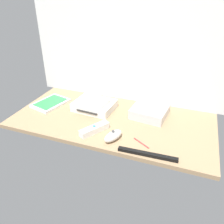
{
  "coord_description": "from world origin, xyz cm",
  "views": [
    {
      "loc": [
        34.43,
        -92.41,
        59.69
      ],
      "look_at": [
        0.0,
        0.0,
        4.0
      ],
      "focal_mm": 36.5,
      "sensor_mm": 36.0,
      "label": 1
    }
  ],
  "objects_px": {
    "sensor_bar": "(147,154)",
    "stylus_pen": "(141,143)",
    "game_console": "(94,105)",
    "game_case": "(51,103)",
    "remote_wand": "(94,129)",
    "remote_classic_pad": "(95,101)",
    "mini_computer": "(150,111)",
    "remote_nunchuk": "(113,136)"
  },
  "relations": [
    {
      "from": "sensor_bar",
      "to": "stylus_pen",
      "type": "xyz_separation_m",
      "value": [
        -0.04,
        0.07,
        -0.0
      ]
    },
    {
      "from": "game_case",
      "to": "remote_classic_pad",
      "type": "relative_size",
      "value": 1.39
    },
    {
      "from": "game_console",
      "to": "remote_classic_pad",
      "type": "relative_size",
      "value": 1.4
    },
    {
      "from": "stylus_pen",
      "to": "game_case",
      "type": "bearing_deg",
      "value": 163.0
    },
    {
      "from": "game_console",
      "to": "remote_wand",
      "type": "distance_m",
      "value": 0.22
    },
    {
      "from": "mini_computer",
      "to": "sensor_bar",
      "type": "distance_m",
      "value": 0.32
    },
    {
      "from": "game_case",
      "to": "remote_classic_pad",
      "type": "distance_m",
      "value": 0.27
    },
    {
      "from": "mini_computer",
      "to": "stylus_pen",
      "type": "bearing_deg",
      "value": -85.84
    },
    {
      "from": "mini_computer",
      "to": "remote_classic_pad",
      "type": "height_order",
      "value": "remote_classic_pad"
    },
    {
      "from": "mini_computer",
      "to": "remote_wand",
      "type": "xyz_separation_m",
      "value": [
        -0.21,
        -0.24,
        -0.01
      ]
    },
    {
      "from": "game_console",
      "to": "game_case",
      "type": "relative_size",
      "value": 1.01
    },
    {
      "from": "remote_classic_pad",
      "to": "game_console",
      "type": "bearing_deg",
      "value": 142.96
    },
    {
      "from": "remote_wand",
      "to": "remote_nunchuk",
      "type": "distance_m",
      "value": 0.1
    },
    {
      "from": "remote_wand",
      "to": "remote_classic_pad",
      "type": "distance_m",
      "value": 0.21
    },
    {
      "from": "mini_computer",
      "to": "remote_wand",
      "type": "bearing_deg",
      "value": -130.94
    },
    {
      "from": "remote_nunchuk",
      "to": "sensor_bar",
      "type": "distance_m",
      "value": 0.17
    },
    {
      "from": "remote_nunchuk",
      "to": "remote_classic_pad",
      "type": "distance_m",
      "value": 0.29
    },
    {
      "from": "remote_classic_pad",
      "to": "sensor_bar",
      "type": "relative_size",
      "value": 0.65
    },
    {
      "from": "mini_computer",
      "to": "game_case",
      "type": "bearing_deg",
      "value": -172.78
    },
    {
      "from": "mini_computer",
      "to": "game_case",
      "type": "height_order",
      "value": "mini_computer"
    },
    {
      "from": "game_console",
      "to": "game_case",
      "type": "xyz_separation_m",
      "value": [
        -0.26,
        -0.04,
        -0.01
      ]
    },
    {
      "from": "sensor_bar",
      "to": "mini_computer",
      "type": "bearing_deg",
      "value": 98.22
    },
    {
      "from": "mini_computer",
      "to": "remote_nunchuk",
      "type": "distance_m",
      "value": 0.28
    },
    {
      "from": "remote_nunchuk",
      "to": "remote_classic_pad",
      "type": "height_order",
      "value": "remote_classic_pad"
    },
    {
      "from": "game_console",
      "to": "sensor_bar",
      "type": "xyz_separation_m",
      "value": [
        0.36,
        -0.28,
        -0.01
      ]
    },
    {
      "from": "mini_computer",
      "to": "sensor_bar",
      "type": "bearing_deg",
      "value": -79.26
    },
    {
      "from": "game_case",
      "to": "stylus_pen",
      "type": "xyz_separation_m",
      "value": [
        0.57,
        -0.17,
        -0.0
      ]
    },
    {
      "from": "remote_wand",
      "to": "remote_classic_pad",
      "type": "bearing_deg",
      "value": 143.12
    },
    {
      "from": "remote_nunchuk",
      "to": "stylus_pen",
      "type": "bearing_deg",
      "value": 30.67
    },
    {
      "from": "game_case",
      "to": "remote_wand",
      "type": "xyz_separation_m",
      "value": [
        0.35,
        -0.17,
        0.01
      ]
    },
    {
      "from": "game_console",
      "to": "game_case",
      "type": "height_order",
      "value": "game_console"
    },
    {
      "from": "remote_wand",
      "to": "sensor_bar",
      "type": "bearing_deg",
      "value": 13.39
    },
    {
      "from": "mini_computer",
      "to": "remote_classic_pad",
      "type": "bearing_deg",
      "value": -171.28
    },
    {
      "from": "mini_computer",
      "to": "remote_wand",
      "type": "distance_m",
      "value": 0.31
    },
    {
      "from": "game_console",
      "to": "remote_wand",
      "type": "bearing_deg",
      "value": -61.86
    },
    {
      "from": "game_console",
      "to": "stylus_pen",
      "type": "xyz_separation_m",
      "value": [
        0.31,
        -0.21,
        -0.02
      ]
    },
    {
      "from": "sensor_bar",
      "to": "stylus_pen",
      "type": "bearing_deg",
      "value": 118.22
    },
    {
      "from": "remote_nunchuk",
      "to": "stylus_pen",
      "type": "height_order",
      "value": "remote_nunchuk"
    },
    {
      "from": "game_console",
      "to": "sensor_bar",
      "type": "distance_m",
      "value": 0.45
    },
    {
      "from": "remote_nunchuk",
      "to": "stylus_pen",
      "type": "xyz_separation_m",
      "value": [
        0.12,
        0.02,
        -0.02
      ]
    },
    {
      "from": "mini_computer",
      "to": "game_case",
      "type": "relative_size",
      "value": 0.86
    },
    {
      "from": "game_console",
      "to": "remote_classic_pad",
      "type": "bearing_deg",
      "value": -44.39
    }
  ]
}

